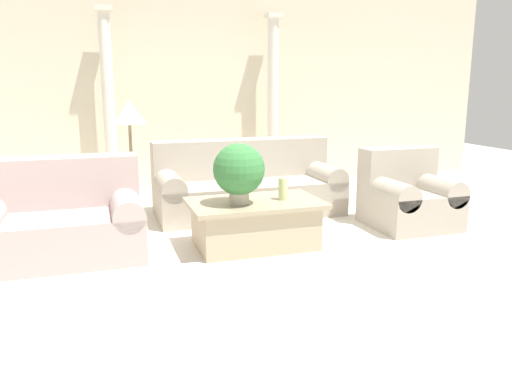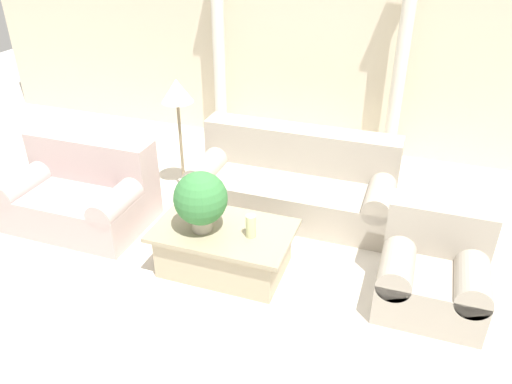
{
  "view_description": "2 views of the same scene",
  "coord_description": "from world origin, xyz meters",
  "px_view_note": "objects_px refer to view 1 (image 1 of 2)",
  "views": [
    {
      "loc": [
        -1.41,
        -4.83,
        1.52
      ],
      "look_at": [
        0.09,
        -0.21,
        0.48
      ],
      "focal_mm": 35.0,
      "sensor_mm": 36.0,
      "label": 1
    },
    {
      "loc": [
        1.51,
        -3.89,
        2.97
      ],
      "look_at": [
        0.17,
        -0.05,
        0.64
      ],
      "focal_mm": 35.0,
      "sensor_mm": 36.0,
      "label": 2
    }
  ],
  "objects_px": {
    "loveseat": "(60,218)",
    "armchair": "(407,195)",
    "floor_lamp": "(129,118)",
    "potted_plant": "(239,170)",
    "coffee_table": "(255,223)",
    "sofa_long": "(247,185)"
  },
  "relations": [
    {
      "from": "loveseat",
      "to": "armchair",
      "type": "xyz_separation_m",
      "value": [
        3.57,
        -0.12,
        -0.01
      ]
    },
    {
      "from": "floor_lamp",
      "to": "armchair",
      "type": "distance_m",
      "value": 3.15
    },
    {
      "from": "potted_plant",
      "to": "armchair",
      "type": "xyz_separation_m",
      "value": [
        2.0,
        0.26,
        -0.42
      ]
    },
    {
      "from": "floor_lamp",
      "to": "armchair",
      "type": "height_order",
      "value": "floor_lamp"
    },
    {
      "from": "floor_lamp",
      "to": "coffee_table",
      "type": "bearing_deg",
      "value": -50.13
    },
    {
      "from": "loveseat",
      "to": "floor_lamp",
      "type": "height_order",
      "value": "floor_lamp"
    },
    {
      "from": "coffee_table",
      "to": "floor_lamp",
      "type": "height_order",
      "value": "floor_lamp"
    },
    {
      "from": "floor_lamp",
      "to": "armchair",
      "type": "relative_size",
      "value": 1.58
    },
    {
      "from": "potted_plant",
      "to": "armchair",
      "type": "bearing_deg",
      "value": 7.37
    },
    {
      "from": "sofa_long",
      "to": "floor_lamp",
      "type": "xyz_separation_m",
      "value": [
        -1.34,
        -0.04,
        0.83
      ]
    },
    {
      "from": "sofa_long",
      "to": "coffee_table",
      "type": "height_order",
      "value": "sofa_long"
    },
    {
      "from": "loveseat",
      "to": "potted_plant",
      "type": "bearing_deg",
      "value": -13.38
    },
    {
      "from": "armchair",
      "to": "loveseat",
      "type": "bearing_deg",
      "value": 178.14
    },
    {
      "from": "coffee_table",
      "to": "potted_plant",
      "type": "height_order",
      "value": "potted_plant"
    },
    {
      "from": "floor_lamp",
      "to": "armchair",
      "type": "bearing_deg",
      "value": -20.11
    },
    {
      "from": "floor_lamp",
      "to": "potted_plant",
      "type": "bearing_deg",
      "value": -56.64
    },
    {
      "from": "coffee_table",
      "to": "armchair",
      "type": "distance_m",
      "value": 1.84
    },
    {
      "from": "sofa_long",
      "to": "floor_lamp",
      "type": "relative_size",
      "value": 1.6
    },
    {
      "from": "sofa_long",
      "to": "loveseat",
      "type": "xyz_separation_m",
      "value": [
        -2.06,
        -0.97,
        0.01
      ]
    },
    {
      "from": "coffee_table",
      "to": "loveseat",
      "type": "bearing_deg",
      "value": 170.12
    },
    {
      "from": "loveseat",
      "to": "armchair",
      "type": "height_order",
      "value": "loveseat"
    },
    {
      "from": "loveseat",
      "to": "coffee_table",
      "type": "relative_size",
      "value": 1.14
    }
  ]
}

